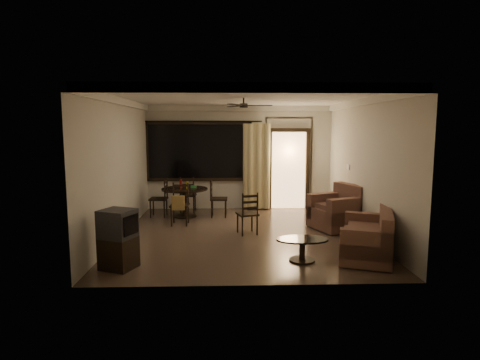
{
  "coord_description": "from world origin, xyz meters",
  "views": [
    {
      "loc": [
        -0.34,
        -8.14,
        2.2
      ],
      "look_at": [
        -0.07,
        0.2,
        1.12
      ],
      "focal_mm": 30.0,
      "sensor_mm": 36.0,
      "label": 1
    }
  ],
  "objects_px": {
    "dining_table": "(185,194)",
    "dining_chair_north": "(188,201)",
    "dining_chair_east": "(218,205)",
    "sofa": "(370,239)",
    "tv_cabinet": "(118,239)",
    "dining_chair_south": "(180,212)",
    "armchair": "(339,211)",
    "side_chair": "(247,221)",
    "dining_chair_west": "(159,205)",
    "coffee_table": "(302,246)"
  },
  "relations": [
    {
      "from": "dining_table",
      "to": "dining_chair_west",
      "type": "relative_size",
      "value": 1.2
    },
    {
      "from": "dining_chair_east",
      "to": "coffee_table",
      "type": "xyz_separation_m",
      "value": [
        1.46,
        -3.44,
        -0.03
      ]
    },
    {
      "from": "dining_table",
      "to": "dining_chair_east",
      "type": "bearing_deg",
      "value": -1.84
    },
    {
      "from": "dining_chair_north",
      "to": "tv_cabinet",
      "type": "bearing_deg",
      "value": 82.73
    },
    {
      "from": "dining_chair_north",
      "to": "tv_cabinet",
      "type": "relative_size",
      "value": 1.01
    },
    {
      "from": "dining_chair_north",
      "to": "dining_chair_west",
      "type": "bearing_deg",
      "value": 39.93
    },
    {
      "from": "dining_table",
      "to": "dining_chair_west",
      "type": "distance_m",
      "value": 0.7
    },
    {
      "from": "dining_chair_north",
      "to": "coffee_table",
      "type": "relative_size",
      "value": 1.09
    },
    {
      "from": "dining_chair_south",
      "to": "sofa",
      "type": "relative_size",
      "value": 0.56
    },
    {
      "from": "sofa",
      "to": "dining_chair_north",
      "type": "bearing_deg",
      "value": 152.21
    },
    {
      "from": "dining_table",
      "to": "dining_chair_north",
      "type": "bearing_deg",
      "value": 87.67
    },
    {
      "from": "dining_table",
      "to": "dining_chair_north",
      "type": "distance_m",
      "value": 0.62
    },
    {
      "from": "dining_chair_south",
      "to": "sofa",
      "type": "bearing_deg",
      "value": -32.82
    },
    {
      "from": "dining_table",
      "to": "dining_chair_north",
      "type": "xyz_separation_m",
      "value": [
        0.02,
        0.55,
        -0.28
      ]
    },
    {
      "from": "armchair",
      "to": "dining_chair_south",
      "type": "bearing_deg",
      "value": 150.59
    },
    {
      "from": "dining_table",
      "to": "side_chair",
      "type": "relative_size",
      "value": 1.28
    },
    {
      "from": "dining_chair_east",
      "to": "sofa",
      "type": "xyz_separation_m",
      "value": [
        2.66,
        -3.26,
        0.04
      ]
    },
    {
      "from": "sofa",
      "to": "dining_chair_west",
      "type": "bearing_deg",
      "value": 161.39
    },
    {
      "from": "dining_chair_south",
      "to": "tv_cabinet",
      "type": "bearing_deg",
      "value": -100.62
    },
    {
      "from": "dining_chair_east",
      "to": "side_chair",
      "type": "bearing_deg",
      "value": -157.42
    },
    {
      "from": "dining_chair_south",
      "to": "coffee_table",
      "type": "distance_m",
      "value": 3.49
    },
    {
      "from": "dining_table",
      "to": "dining_chair_south",
      "type": "distance_m",
      "value": 0.9
    },
    {
      "from": "side_chair",
      "to": "sofa",
      "type": "bearing_deg",
      "value": 125.97
    },
    {
      "from": "dining_table",
      "to": "tv_cabinet",
      "type": "distance_m",
      "value": 3.78
    },
    {
      "from": "dining_table",
      "to": "armchair",
      "type": "bearing_deg",
      "value": -20.96
    },
    {
      "from": "dining_chair_east",
      "to": "dining_chair_north",
      "type": "bearing_deg",
      "value": 56.44
    },
    {
      "from": "dining_chair_east",
      "to": "armchair",
      "type": "xyz_separation_m",
      "value": [
        2.66,
        -1.31,
        0.11
      ]
    },
    {
      "from": "sofa",
      "to": "side_chair",
      "type": "bearing_deg",
      "value": 162.16
    },
    {
      "from": "dining_table",
      "to": "sofa",
      "type": "distance_m",
      "value": 4.81
    },
    {
      "from": "dining_table",
      "to": "coffee_table",
      "type": "distance_m",
      "value": 4.17
    },
    {
      "from": "dining_chair_north",
      "to": "armchair",
      "type": "height_order",
      "value": "armchair"
    },
    {
      "from": "dining_chair_north",
      "to": "sofa",
      "type": "height_order",
      "value": "dining_chair_north"
    },
    {
      "from": "dining_chair_south",
      "to": "side_chair",
      "type": "bearing_deg",
      "value": -27.95
    },
    {
      "from": "dining_chair_east",
      "to": "side_chair",
      "type": "height_order",
      "value": "dining_chair_east"
    },
    {
      "from": "dining_chair_east",
      "to": "tv_cabinet",
      "type": "relative_size",
      "value": 1.01
    },
    {
      "from": "dining_chair_east",
      "to": "sofa",
      "type": "relative_size",
      "value": 0.56
    },
    {
      "from": "dining_chair_east",
      "to": "side_chair",
      "type": "xyz_separation_m",
      "value": [
        0.64,
        -1.69,
        -0.02
      ]
    },
    {
      "from": "tv_cabinet",
      "to": "coffee_table",
      "type": "bearing_deg",
      "value": 27.78
    },
    {
      "from": "sofa",
      "to": "coffee_table",
      "type": "height_order",
      "value": "sofa"
    },
    {
      "from": "sofa",
      "to": "armchair",
      "type": "relative_size",
      "value": 1.37
    },
    {
      "from": "dining_table",
      "to": "armchair",
      "type": "xyz_separation_m",
      "value": [
        3.5,
        -1.34,
        -0.17
      ]
    },
    {
      "from": "dining_chair_south",
      "to": "coffee_table",
      "type": "xyz_separation_m",
      "value": [
        2.33,
        -2.61,
        -0.05
      ]
    },
    {
      "from": "dining_chair_east",
      "to": "sofa",
      "type": "bearing_deg",
      "value": -139.01
    },
    {
      "from": "dining_chair_west",
      "to": "tv_cabinet",
      "type": "height_order",
      "value": "dining_chair_west"
    },
    {
      "from": "tv_cabinet",
      "to": "coffee_table",
      "type": "height_order",
      "value": "tv_cabinet"
    },
    {
      "from": "dining_chair_south",
      "to": "side_chair",
      "type": "height_order",
      "value": "dining_chair_south"
    },
    {
      "from": "dining_chair_south",
      "to": "dining_chair_north",
      "type": "xyz_separation_m",
      "value": [
        0.05,
        1.41,
        -0.02
      ]
    },
    {
      "from": "sofa",
      "to": "armchair",
      "type": "distance_m",
      "value": 1.95
    },
    {
      "from": "dining_table",
      "to": "tv_cabinet",
      "type": "xyz_separation_m",
      "value": [
        -0.66,
        -3.72,
        -0.09
      ]
    },
    {
      "from": "dining_chair_east",
      "to": "coffee_table",
      "type": "distance_m",
      "value": 3.74
    }
  ]
}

